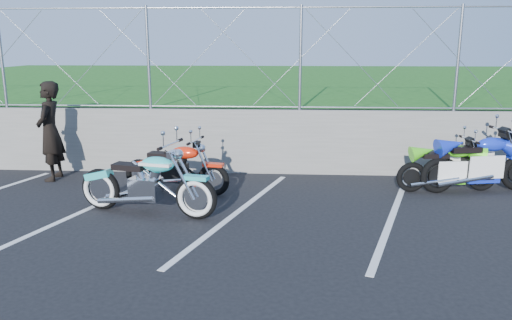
# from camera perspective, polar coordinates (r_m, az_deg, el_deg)

# --- Properties ---
(ground) EXTENTS (90.00, 90.00, 0.00)m
(ground) POSITION_cam_1_polar(r_m,az_deg,el_deg) (6.94, -2.89, -8.65)
(ground) COLOR black
(ground) RESTS_ON ground
(retaining_wall) EXTENTS (30.00, 0.22, 1.30)m
(retaining_wall) POSITION_cam_1_polar(r_m,az_deg,el_deg) (10.12, -0.76, 2.18)
(retaining_wall) COLOR slate
(retaining_wall) RESTS_ON ground
(grass_field) EXTENTS (30.00, 20.00, 1.30)m
(grass_field) POSITION_cam_1_polar(r_m,az_deg,el_deg) (20.01, 1.36, 7.63)
(grass_field) COLOR #1B5316
(grass_field) RESTS_ON ground
(chain_link_fence) EXTENTS (28.00, 0.03, 2.00)m
(chain_link_fence) POSITION_cam_1_polar(r_m,az_deg,el_deg) (9.94, -0.79, 11.56)
(chain_link_fence) COLOR gray
(chain_link_fence) RESTS_ON retaining_wall
(parking_lines) EXTENTS (18.29, 4.31, 0.01)m
(parking_lines) POSITION_cam_1_polar(r_m,az_deg,el_deg) (7.85, 6.71, -6.07)
(parking_lines) COLOR silver
(parking_lines) RESTS_ON ground
(cruiser_turquoise) EXTENTS (2.27, 0.77, 1.14)m
(cruiser_turquoise) POSITION_cam_1_polar(r_m,az_deg,el_deg) (7.81, -12.19, -2.88)
(cruiser_turquoise) COLOR black
(cruiser_turquoise) RESTS_ON ground
(naked_orange) EXTENTS (1.94, 0.66, 0.98)m
(naked_orange) POSITION_cam_1_polar(r_m,az_deg,el_deg) (8.84, -8.97, -1.14)
(naked_orange) COLOR black
(naked_orange) RESTS_ON ground
(sportbike_green) EXTENTS (1.83, 0.65, 0.95)m
(sportbike_green) POSITION_cam_1_polar(r_m,az_deg,el_deg) (9.48, 21.19, -0.97)
(sportbike_green) COLOR black
(sportbike_green) RESTS_ON ground
(sportbike_blue) EXTENTS (2.14, 0.76, 1.12)m
(sportbike_blue) POSITION_cam_1_polar(r_m,az_deg,el_deg) (9.67, 24.27, -0.54)
(sportbike_blue) COLOR black
(sportbike_blue) RESTS_ON ground
(person_standing) EXTENTS (0.51, 0.73, 1.90)m
(person_standing) POSITION_cam_1_polar(r_m,az_deg,el_deg) (10.30, -22.48, 3.06)
(person_standing) COLOR black
(person_standing) RESTS_ON ground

